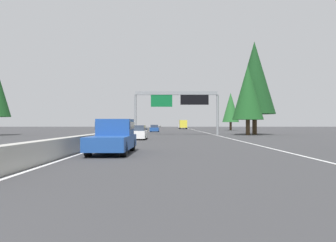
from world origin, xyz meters
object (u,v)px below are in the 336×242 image
object	(u,v)px
sedan_far_left	(138,133)
conifer_right_far	(231,107)
sign_gantry_overhead	(178,100)
box_truck_near_right	(183,124)
sedan_distant_b	(155,129)
conifer_right_mid	(254,78)
pickup_far_center	(114,136)
conifer_right_near	(248,92)
minivan_near_center	(181,126)

from	to	relation	value
sedan_far_left	conifer_right_far	xyz separation A→B (m)	(53.47, -19.07, 5.29)
conifer_right_far	sedan_far_left	bearing A→B (deg)	160.38
sign_gantry_overhead	sedan_far_left	xyz separation A→B (m)	(-15.60, 4.45, -4.49)
conifer_right_far	box_truck_near_right	bearing A→B (deg)	23.82
sedan_far_left	sedan_distant_b	distance (m)	35.05
conifer_right_mid	conifer_right_far	world-z (taller)	conifer_right_mid
box_truck_near_right	conifer_right_mid	distance (m)	63.46
sedan_distant_b	conifer_right_far	xyz separation A→B (m)	(18.42, -19.00, 5.29)
pickup_far_center	conifer_right_mid	bearing A→B (deg)	-25.52
sign_gantry_overhead	pickup_far_center	bearing A→B (deg)	172.65
pickup_far_center	conifer_right_mid	world-z (taller)	conifer_right_mid
box_truck_near_right	conifer_right_near	xyz separation A→B (m)	(-65.34, -7.04, 4.60)
box_truck_near_right	conifer_right_far	bearing A→B (deg)	-156.18
sedan_distant_b	pickup_far_center	bearing A→B (deg)	-179.74
sedan_distant_b	conifer_right_mid	bearing A→B (deg)	-137.99
conifer_right_near	conifer_right_mid	xyz separation A→B (m)	(2.89, -1.69, 2.51)
sedan_distant_b	minivan_near_center	world-z (taller)	minivan_near_center
sign_gantry_overhead	conifer_right_far	bearing A→B (deg)	-21.10
box_truck_near_right	conifer_right_far	size ratio (longest dim) A/B	0.86
sedan_far_left	conifer_right_far	size ratio (longest dim) A/B	0.45
sedan_far_left	conifer_right_near	size ratio (longest dim) A/B	0.43
sedan_far_left	conifer_right_near	distance (m)	21.08
sign_gantry_overhead	sedan_far_left	size ratio (longest dim) A/B	2.88
sign_gantry_overhead	conifer_right_far	size ratio (longest dim) A/B	1.29
sign_gantry_overhead	conifer_right_mid	distance (m)	12.47
box_truck_near_right	minivan_near_center	distance (m)	15.13
sign_gantry_overhead	sedan_far_left	world-z (taller)	sign_gantry_overhead
sedan_far_left	box_truck_near_right	bearing A→B (deg)	-5.45
box_truck_near_right	sedan_distant_b	bearing A→B (deg)	170.39
sign_gantry_overhead	pickup_far_center	xyz separation A→B (m)	(-32.12, 4.15, -4.25)
pickup_far_center	conifer_right_mid	xyz separation A→B (m)	(33.54, -16.01, 7.81)
sign_gantry_overhead	conifer_right_mid	bearing A→B (deg)	-83.18
box_truck_near_right	conifer_right_far	world-z (taller)	conifer_right_far
sedan_distant_b	sign_gantry_overhead	bearing A→B (deg)	-167.30
conifer_right_mid	conifer_right_far	size ratio (longest dim) A/B	1.46
sedan_distant_b	box_truck_near_right	xyz separation A→B (m)	(44.42, -7.52, 0.93)
conifer_right_far	pickup_far_center	bearing A→B (deg)	164.99
box_truck_near_right	minivan_near_center	xyz separation A→B (m)	(15.11, 0.29, -0.66)
sedan_distant_b	conifer_right_near	xyz separation A→B (m)	(-20.92, -14.56, 5.53)
conifer_right_far	conifer_right_mid	bearing A→B (deg)	175.68
box_truck_near_right	conifer_right_mid	xyz separation A→B (m)	(-62.46, -8.73, 7.11)
conifer_right_mid	conifer_right_far	bearing A→B (deg)	-4.32
sign_gantry_overhead	minivan_near_center	size ratio (longest dim) A/B	2.54
sign_gantry_overhead	conifer_right_mid	xyz separation A→B (m)	(1.42, -11.87, 3.55)
sedan_distant_b	conifer_right_near	size ratio (longest dim) A/B	0.43
sedan_distant_b	conifer_right_far	world-z (taller)	conifer_right_far
pickup_far_center	box_truck_near_right	bearing A→B (deg)	-4.34
minivan_near_center	conifer_right_far	xyz separation A→B (m)	(-41.11, -11.77, 5.02)
pickup_far_center	sedan_distant_b	world-z (taller)	pickup_far_center
conifer_right_far	minivan_near_center	bearing A→B (deg)	15.97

